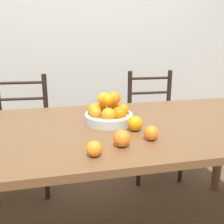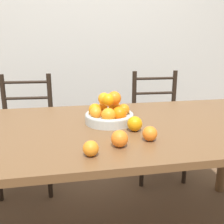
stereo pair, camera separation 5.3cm
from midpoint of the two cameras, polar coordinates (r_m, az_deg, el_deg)
The scene contains 9 objects.
wall_back at distance 2.88m, azimuth -3.86°, elevation 17.34°, with size 8.00×0.06×2.60m.
dining_table at distance 1.47m, azimuth 3.82°, elevation -6.03°, with size 1.99×0.96×0.76m.
fruit_bowl at distance 1.47m, azimuth 0.44°, elevation -0.29°, with size 0.27×0.27×0.18m.
orange_loose_0 at distance 1.07m, azimuth -3.22°, elevation -7.94°, with size 0.07×0.07×0.07m.
orange_loose_1 at distance 1.15m, azimuth 2.98°, elevation -5.82°, with size 0.08×0.08×0.08m.
orange_loose_2 at distance 1.24m, azimuth 9.46°, elevation -4.66°, with size 0.07×0.07×0.07m.
orange_loose_3 at distance 1.35m, azimuth 6.10°, elevation -2.56°, with size 0.08×0.08×0.08m.
chair_left at distance 2.27m, azimuth -17.41°, elevation -4.64°, with size 0.45×0.43×0.94m.
chair_right at distance 2.40m, azimuth 10.48°, elevation -3.02°, with size 0.44×0.42×0.94m.
Camera 2 is at (-0.32, -1.33, 1.23)m, focal length 42.00 mm.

